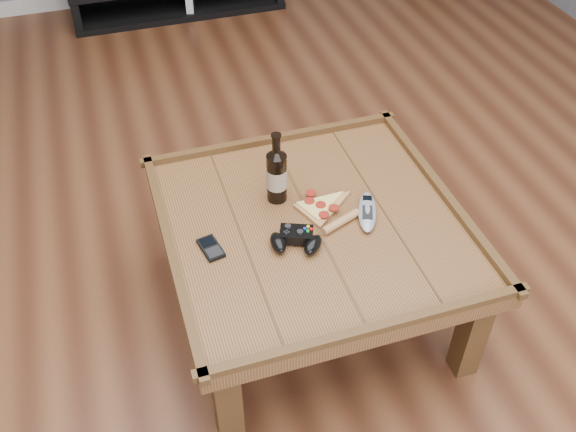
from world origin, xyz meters
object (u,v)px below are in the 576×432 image
object	(u,v)px
smartphone	(211,248)
beer_bottle	(277,174)
game_controller	(296,240)
remote_control	(367,212)
pizza_slice	(323,209)
coffee_table	(313,234)

from	to	relation	value
smartphone	beer_bottle	bearing A→B (deg)	21.14
beer_bottle	smartphone	world-z (taller)	beer_bottle
game_controller	smartphone	distance (m)	0.28
game_controller	remote_control	world-z (taller)	game_controller
smartphone	remote_control	distance (m)	0.55
pizza_slice	remote_control	bearing A→B (deg)	-45.94
beer_bottle	remote_control	xyz separation A→B (m)	(0.27, -0.18, -0.10)
game_controller	pizza_slice	bearing A→B (deg)	64.28
smartphone	remote_control	size ratio (longest dim) A/B	0.55
coffee_table	beer_bottle	xyz separation A→B (m)	(-0.08, 0.15, 0.17)
coffee_table	beer_bottle	world-z (taller)	beer_bottle
smartphone	remote_control	bearing A→B (deg)	-11.42
remote_control	smartphone	bearing A→B (deg)	-157.55
beer_bottle	coffee_table	bearing A→B (deg)	-62.21
game_controller	remote_control	distance (m)	0.29
pizza_slice	remote_control	size ratio (longest dim) A/B	1.49
coffee_table	game_controller	world-z (taller)	game_controller
coffee_table	game_controller	distance (m)	0.15
beer_bottle	game_controller	size ratio (longest dim) A/B	1.54
game_controller	remote_control	xyz separation A→B (m)	(0.28, 0.06, -0.01)
coffee_table	remote_control	world-z (taller)	remote_control
pizza_slice	game_controller	bearing A→B (deg)	-159.59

